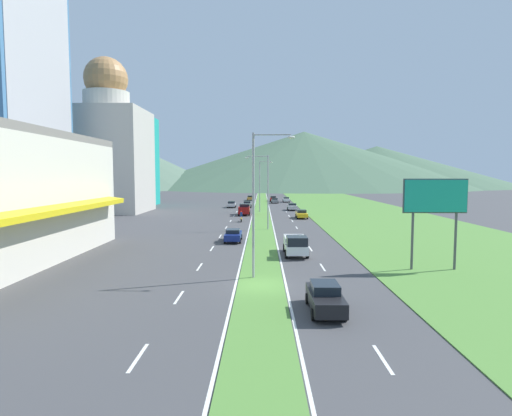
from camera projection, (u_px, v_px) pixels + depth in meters
The scene contains 45 objects.
ground_plane at pixel (261, 286), 28.77m from camera, with size 600.00×600.00×0.00m, color #424244.
grass_median at pixel (262, 211), 88.57m from camera, with size 3.20×240.00×0.06m, color #518438.
grass_verge_right at pixel (359, 211), 88.28m from camera, with size 24.00×240.00×0.06m, color #518438.
lane_dash_left_1 at pixel (138, 357), 17.50m from camera, with size 0.16×2.80×0.01m, color silver.
lane_dash_left_2 at pixel (179, 297), 26.10m from camera, with size 0.16×2.80×0.01m, color silver.
lane_dash_left_3 at pixel (200, 267), 34.69m from camera, with size 0.16×2.80×0.01m, color silver.
lane_dash_left_4 at pixel (212, 249), 43.29m from camera, with size 0.16×2.80×0.01m, color silver.
lane_dash_left_5 at pixel (220, 236), 51.89m from camera, with size 0.16×2.80×0.01m, color silver.
lane_dash_left_6 at pixel (226, 228), 60.48m from camera, with size 0.16×2.80×0.01m, color silver.
lane_dash_left_7 at pixel (231, 221), 69.08m from camera, with size 0.16×2.80×0.01m, color silver.
lane_dash_left_8 at pixel (234, 216), 77.67m from camera, with size 0.16×2.80×0.01m, color silver.
lane_dash_left_9 at pixel (237, 212), 86.27m from camera, with size 0.16×2.80×0.01m, color silver.
lane_dash_right_1 at pixel (383, 359), 17.36m from camera, with size 0.16×2.80×0.01m, color silver.
lane_dash_right_2 at pixel (343, 298), 25.95m from camera, with size 0.16×2.80×0.01m, color silver.
lane_dash_right_3 at pixel (323, 267), 34.55m from camera, with size 0.16×2.80×0.01m, color silver.
lane_dash_right_4 at pixel (311, 249), 43.15m from camera, with size 0.16×2.80×0.01m, color silver.
lane_dash_right_5 at pixel (302, 236), 51.74m from camera, with size 0.16×2.80×0.01m, color silver.
lane_dash_right_6 at pixel (297, 228), 60.34m from camera, with size 0.16×2.80×0.01m, color silver.
lane_dash_right_7 at pixel (292, 221), 68.93m from camera, with size 0.16×2.80×0.01m, color silver.
lane_dash_right_8 at pixel (289, 216), 77.53m from camera, with size 0.16×2.80×0.01m, color silver.
lane_dash_right_9 at pixel (286, 212), 86.13m from camera, with size 0.16×2.80×0.01m, color silver.
edge_line_median_left at pixel (253, 211), 88.60m from camera, with size 0.16×240.00×0.01m, color silver.
edge_line_median_right at pixel (270, 211), 88.55m from camera, with size 0.16×240.00×0.01m, color silver.
domed_building at pixel (108, 149), 85.03m from camera, with size 15.24×15.24×31.11m.
midrise_colored at pixel (128, 161), 102.69m from camera, with size 12.62×12.62×21.73m, color teal.
hill_far_left at pixel (70, 152), 250.34m from camera, with size 182.15×182.15×42.63m, color #516B56.
hill_far_center at pixel (304, 159), 272.75m from camera, with size 216.27×216.27×35.49m, color #47664C.
hill_far_right at pixel (377, 166), 282.00m from camera, with size 176.08×176.08×26.69m, color #47664C.
street_lamp_near at pixel (257, 196), 30.45m from camera, with size 3.09×0.34×10.66m.
street_lamp_mid at pixel (266, 187), 57.83m from camera, with size 3.29×0.35×10.30m.
street_lamp_far at pixel (261, 183), 85.19m from camera, with size 2.72×0.45×10.47m.
billboard_roadside at pixel (435, 201), 33.09m from camera, with size 5.10×0.28×7.33m.
car_0 at pixel (286, 199), 116.27m from camera, with size 1.88×4.46×1.42m.
car_1 at pixel (232, 204), 97.24m from camera, with size 1.95×4.43×1.48m.
car_2 at pixel (292, 207), 89.68m from camera, with size 2.04×4.18×1.52m.
car_3 at pixel (273, 199), 119.48m from camera, with size 1.88×4.01×1.51m.
car_4 at pixel (325, 297), 23.32m from camera, with size 1.87×4.54×1.60m.
car_5 at pixel (247, 204), 97.27m from camera, with size 1.92×4.50×1.51m.
car_6 at pixel (275, 200), 112.26m from camera, with size 1.92×4.06×1.35m.
car_7 at pixel (250, 198), 124.80m from camera, with size 1.97×4.49×1.41m.
car_8 at pixel (302, 214), 73.36m from camera, with size 1.96×4.59×1.47m.
car_9 at pixel (233, 235), 47.82m from camera, with size 1.92×4.52×1.45m.
pickup_truck_0 at pixel (296, 245), 39.50m from camera, with size 2.18×5.40×2.00m.
pickup_truck_1 at pixel (244, 210), 79.48m from camera, with size 2.18×5.40×2.00m.
motorcycle_rider at pixel (241, 217), 67.71m from camera, with size 0.36×2.00×1.80m.
Camera 1 is at (0.08, -28.25, 7.64)m, focal length 29.37 mm.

